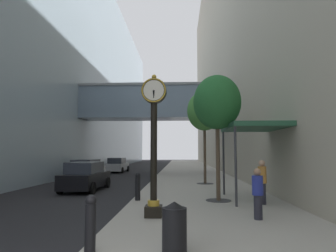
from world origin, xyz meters
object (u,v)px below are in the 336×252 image
(trash_bin, at_px, (174,226))
(street_tree_near, at_px, (217,103))
(bollard_third, at_px, (138,186))
(street_clock, at_px, (154,137))
(car_white_mid, at_px, (87,170))
(street_tree_mid_near, at_px, (204,111))
(pedestrian_by_clock, at_px, (258,192))
(bollard_nearest, at_px, (90,223))
(car_silver_near, at_px, (117,165))
(pedestrian_walking, at_px, (262,181))
(car_black_far, at_px, (86,177))

(trash_bin, bearing_deg, street_tree_near, 75.05)
(bollard_third, distance_m, trash_bin, 6.78)
(street_clock, distance_m, car_white_mid, 15.26)
(street_tree_mid_near, xyz_separation_m, pedestrian_by_clock, (0.78, -10.30, -4.01))
(street_clock, xyz_separation_m, bollard_nearest, (-0.98, -3.57, -1.96))
(bollard_nearest, height_order, car_white_mid, car_white_mid)
(trash_bin, height_order, car_silver_near, car_silver_near)
(bollard_nearest, bearing_deg, car_white_mid, 108.16)
(street_clock, height_order, street_tree_mid_near, street_tree_mid_near)
(street_clock, height_order, trash_bin, street_clock)
(street_tree_near, xyz_separation_m, pedestrian_by_clock, (0.78, -3.50, -3.43))
(bollard_nearest, height_order, pedestrian_walking, pedestrian_walking)
(street_tree_near, relative_size, trash_bin, 5.24)
(bollard_third, height_order, trash_bin, bollard_third)
(street_tree_near, relative_size, pedestrian_walking, 3.11)
(pedestrian_by_clock, xyz_separation_m, car_silver_near, (-9.39, 22.91, -0.19))
(pedestrian_walking, bearing_deg, trash_bin, -120.61)
(car_black_far, bearing_deg, car_silver_near, 95.47)
(street_tree_mid_near, bearing_deg, car_white_mid, 158.66)
(bollard_third, bearing_deg, pedestrian_by_clock, -38.75)
(bollard_third, bearing_deg, car_silver_near, 104.72)
(bollard_third, relative_size, car_silver_near, 0.28)
(bollard_nearest, bearing_deg, street_tree_near, 62.82)
(bollard_nearest, xyz_separation_m, pedestrian_walking, (5.16, 5.99, 0.31))
(street_clock, bearing_deg, pedestrian_by_clock, -4.47)
(car_white_mid, height_order, car_black_far, car_black_far)
(car_silver_near, xyz_separation_m, car_black_far, (1.47, -15.38, 0.02))
(bollard_third, distance_m, pedestrian_walking, 5.23)
(street_clock, xyz_separation_m, street_tree_near, (2.52, 3.24, 1.67))
(street_tree_mid_near, relative_size, car_white_mid, 1.37)
(bollard_third, relative_size, trash_bin, 1.15)
(car_silver_near, xyz_separation_m, car_white_mid, (-0.52, -9.04, 0.02))
(street_tree_mid_near, bearing_deg, car_black_far, -158.80)
(street_clock, height_order, car_black_far, street_clock)
(bollard_third, relative_size, pedestrian_by_clock, 0.76)
(trash_bin, height_order, pedestrian_walking, pedestrian_walking)
(street_tree_near, relative_size, car_silver_near, 1.26)
(bollard_third, bearing_deg, street_tree_near, 1.10)
(car_black_far, bearing_deg, pedestrian_walking, -28.87)
(street_tree_mid_near, height_order, pedestrian_walking, street_tree_mid_near)
(bollard_nearest, bearing_deg, car_silver_near, 101.04)
(bollard_nearest, distance_m, car_black_far, 11.44)
(street_tree_mid_near, distance_m, trash_bin, 14.21)
(street_tree_near, xyz_separation_m, street_tree_mid_near, (-0.00, 6.80, 0.58))
(pedestrian_walking, height_order, car_black_far, pedestrian_walking)
(street_tree_near, bearing_deg, car_white_mid, 131.38)
(trash_bin, xyz_separation_m, pedestrian_walking, (3.43, 5.80, 0.41))
(trash_bin, relative_size, pedestrian_by_clock, 0.67)
(bollard_third, xyz_separation_m, pedestrian_walking, (5.16, -0.76, 0.31))
(bollard_nearest, distance_m, trash_bin, 1.74)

